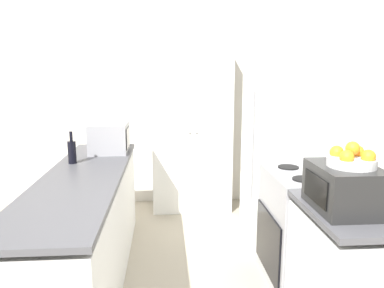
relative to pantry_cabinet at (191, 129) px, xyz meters
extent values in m
cube|color=silver|center=(-0.08, 0.29, 0.30)|extent=(7.00, 0.06, 2.60)
cube|color=silver|center=(-0.96, -1.66, -0.59)|extent=(0.58, 2.44, 0.84)
cube|color=#4C4C51|center=(-0.96, -1.66, -0.11)|extent=(0.60, 2.49, 0.04)
cube|color=silver|center=(0.80, -2.52, -0.59)|extent=(0.58, 0.75, 0.84)
cube|color=#4C4C51|center=(0.80, -2.52, -0.11)|extent=(0.60, 0.77, 0.04)
cube|color=silver|center=(0.00, 0.00, 0.00)|extent=(0.95, 0.48, 2.01)
sphere|color=#B2B2B7|center=(-0.04, -0.25, 0.00)|extent=(0.03, 0.03, 0.03)
sphere|color=#B2B2B7|center=(0.04, -0.25, 0.00)|extent=(0.03, 0.03, 0.03)
cube|color=#9E9EA3|center=(0.82, -1.75, -0.55)|extent=(0.64, 0.73, 0.91)
cube|color=black|center=(0.49, -1.75, -0.66)|extent=(0.02, 0.65, 0.50)
cube|color=#9E9EA3|center=(1.11, -1.75, -0.01)|extent=(0.06, 0.70, 0.16)
cylinder|color=black|center=(0.69, -1.93, -0.09)|extent=(0.17, 0.17, 0.01)
cylinder|color=black|center=(0.69, -1.58, -0.09)|extent=(0.17, 0.17, 0.01)
cylinder|color=black|center=(0.95, -1.93, -0.09)|extent=(0.17, 0.17, 0.01)
cylinder|color=black|center=(0.95, -1.58, -0.09)|extent=(0.17, 0.17, 0.01)
cube|color=white|center=(0.83, -0.97, -0.08)|extent=(0.67, 0.76, 1.84)
cylinder|color=gray|center=(0.48, -1.17, 0.01)|extent=(0.02, 0.02, 1.01)
cube|color=#939399|center=(-0.87, -0.82, 0.05)|extent=(0.36, 0.45, 0.28)
cube|color=black|center=(-0.69, -0.85, 0.05)|extent=(0.01, 0.28, 0.20)
cylinder|color=black|center=(-1.13, -1.29, 0.00)|extent=(0.07, 0.07, 0.19)
cylinder|color=black|center=(-1.13, -1.29, 0.14)|extent=(0.03, 0.03, 0.09)
cube|color=black|center=(0.70, -2.53, 0.04)|extent=(0.33, 0.44, 0.26)
cube|color=black|center=(0.52, -2.53, 0.04)|extent=(0.01, 0.31, 0.16)
cylinder|color=silver|center=(0.71, -2.55, 0.19)|extent=(0.27, 0.27, 0.05)
sphere|color=orange|center=(0.77, -2.49, 0.23)|extent=(0.08, 0.08, 0.08)
sphere|color=orange|center=(0.65, -2.49, 0.23)|extent=(0.08, 0.08, 0.08)
sphere|color=orange|center=(0.65, -2.61, 0.23)|extent=(0.08, 0.08, 0.08)
sphere|color=orange|center=(0.77, -2.61, 0.23)|extent=(0.08, 0.08, 0.08)
sphere|color=orange|center=(0.71, -2.55, 0.27)|extent=(0.08, 0.08, 0.08)
camera|label=1|loc=(-0.32, -4.50, 0.69)|focal=35.00mm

